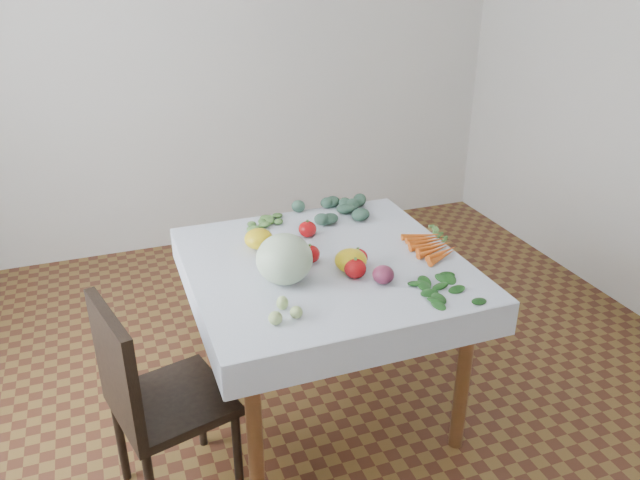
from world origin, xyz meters
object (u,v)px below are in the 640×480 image
at_px(cabbage, 284,259).
at_px(carrot_bunch, 432,246).
at_px(heirloom_back, 259,239).
at_px(chair, 149,393).
at_px(table, 325,283).

relative_size(cabbage, carrot_bunch, 0.75).
bearing_deg(cabbage, heirloom_back, 92.77).
distance_m(chair, cabbage, 0.70).
distance_m(table, chair, 0.85).
distance_m(table, carrot_bunch, 0.50).
relative_size(table, heirloom_back, 7.96).
bearing_deg(heirloom_back, cabbage, -87.23).
height_order(cabbage, carrot_bunch, cabbage).
height_order(heirloom_back, carrot_bunch, heirloom_back).
xyz_separation_m(table, heirloom_back, (-0.23, 0.22, 0.15)).
bearing_deg(heirloom_back, carrot_bunch, -20.97).
xyz_separation_m(chair, heirloom_back, (0.56, 0.51, 0.30)).
xyz_separation_m(chair, carrot_bunch, (1.26, 0.24, 0.27)).
bearing_deg(carrot_bunch, cabbage, -175.16).
xyz_separation_m(cabbage, heirloom_back, (-0.02, 0.33, -0.06)).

